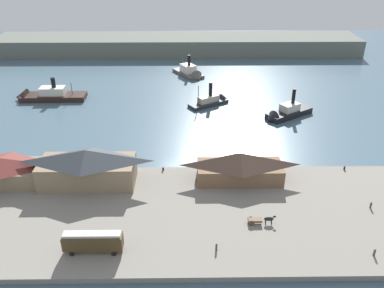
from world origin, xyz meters
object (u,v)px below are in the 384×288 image
at_px(horse_cart, 260,220).
at_px(pedestrian_walking_west, 371,205).
at_px(mooring_post_center_west, 344,168).
at_px(ferry_shed_west_terminal, 87,167).
at_px(pedestrian_walking_east, 374,252).
at_px(street_tram, 93,241).
at_px(ferry_departing_north, 191,73).
at_px(ferry_shed_customs_shed, 2,169).
at_px(ferry_moored_west, 213,101).
at_px(pedestrian_near_west_shed, 71,236).
at_px(ferry_moored_east, 285,113).
at_px(ferry_approaching_west, 45,96).
at_px(mooring_post_west, 163,169).
at_px(ferry_shed_central_terminal, 240,166).
at_px(pedestrian_near_cart, 216,247).

distance_m(horse_cart, pedestrian_walking_west, 25.12).
bearing_deg(mooring_post_center_west, ferry_shed_west_terminal, -175.29).
bearing_deg(mooring_post_center_west, pedestrian_walking_east, -99.73).
relative_size(street_tram, mooring_post_center_west, 12.16).
bearing_deg(ferry_shed_west_terminal, ferry_departing_north, 73.08).
xyz_separation_m(ferry_shed_customs_shed, ferry_moored_west, (52.85, 50.56, -3.16)).
height_order(ferry_shed_west_terminal, pedestrian_near_west_shed, ferry_shed_west_terminal).
height_order(ferry_departing_north, ferry_moored_east, ferry_moored_east).
distance_m(horse_cart, ferry_approaching_west, 98.00).
height_order(ferry_shed_customs_shed, mooring_post_west, ferry_shed_customs_shed).
xyz_separation_m(ferry_shed_central_terminal, pedestrian_walking_west, (27.04, -11.49, -2.98)).
distance_m(horse_cart, pedestrian_near_cart, 12.12).
relative_size(pedestrian_near_cart, pedestrian_near_west_shed, 1.01).
relative_size(pedestrian_near_west_shed, ferry_moored_west, 0.10).
height_order(ferry_shed_west_terminal, horse_cart, ferry_shed_west_terminal).
bearing_deg(ferry_shed_central_terminal, ferry_moored_west, 93.83).
distance_m(ferry_shed_west_terminal, ferry_moored_east, 68.34).
distance_m(pedestrian_near_cart, pedestrian_walking_west, 36.30).
xyz_separation_m(pedestrian_near_west_shed, mooring_post_west, (16.43, 24.94, -0.28)).
bearing_deg(ferry_moored_east, ferry_shed_central_terminal, -116.87).
xyz_separation_m(ferry_approaching_west, ferry_moored_west, (60.78, -4.95, -0.22)).
height_order(ferry_shed_central_terminal, pedestrian_walking_east, ferry_shed_central_terminal).
relative_size(horse_cart, ferry_departing_north, 0.32).
height_order(pedestrian_walking_east, ferry_moored_west, ferry_moored_west).
bearing_deg(pedestrian_near_cart, ferry_departing_north, 92.01).
distance_m(ferry_shed_west_terminal, pedestrian_near_west_shed, 19.95).
bearing_deg(ferry_shed_customs_shed, ferry_moored_west, 43.73).
xyz_separation_m(horse_cart, ferry_departing_north, (-13.17, 97.52, -0.75)).
bearing_deg(pedestrian_near_cart, ferry_moored_east, 66.88).
xyz_separation_m(pedestrian_walking_west, ferry_moored_east, (-7.38, 50.30, -0.46)).
bearing_deg(street_tram, horse_cart, 13.28).
xyz_separation_m(street_tram, mooring_post_center_west, (56.84, 28.15, -2.06)).
distance_m(ferry_shed_west_terminal, pedestrian_walking_west, 63.80).
relative_size(pedestrian_near_cart, pedestrian_walking_west, 1.02).
xyz_separation_m(ferry_shed_central_terminal, ferry_moored_east, (19.66, 38.81, -3.44)).
xyz_separation_m(ferry_shed_west_terminal, pedestrian_near_west_shed, (0.82, -19.58, -3.75)).
bearing_deg(ferry_approaching_west, horse_cart, -47.21).
xyz_separation_m(ferry_shed_central_terminal, street_tram, (-29.89, -23.92, -1.19)).
relative_size(ferry_shed_central_terminal, ferry_moored_west, 1.31).
bearing_deg(mooring_post_west, pedestrian_near_west_shed, -123.38).
height_order(ferry_shed_west_terminal, pedestrian_walking_west, ferry_shed_west_terminal).
distance_m(ferry_departing_north, ferry_moored_east, 52.20).
distance_m(pedestrian_near_cart, mooring_post_west, 30.51).
bearing_deg(horse_cart, street_tram, -166.72).
height_order(ferry_shed_central_terminal, ferry_moored_east, ferry_moored_east).
bearing_deg(ferry_shed_central_terminal, mooring_post_center_west, 8.92).
xyz_separation_m(pedestrian_walking_east, ferry_moored_west, (-25.21, 76.37, -0.70)).
bearing_deg(horse_cart, pedestrian_walking_west, 11.05).
distance_m(pedestrian_walking_east, ferry_moored_west, 80.43).
bearing_deg(ferry_moored_west, ferry_shed_customs_shed, -136.27).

